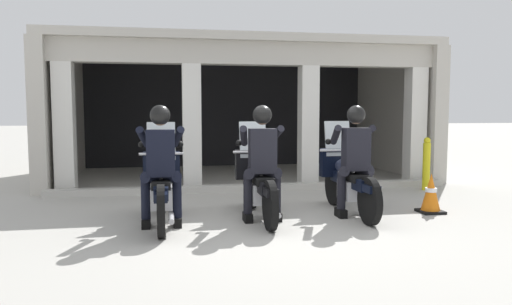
{
  "coord_description": "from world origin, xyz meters",
  "views": [
    {
      "loc": [
        -1.27,
        -6.43,
        1.53
      ],
      "look_at": [
        0.0,
        0.5,
        0.91
      ],
      "focal_mm": 34.26,
      "sensor_mm": 36.0,
      "label": 1
    }
  ],
  "objects": [
    {
      "name": "station_building",
      "position": [
        0.36,
        5.18,
        1.87
      ],
      "size": [
        8.06,
        4.43,
        2.98
      ],
      "color": "black",
      "rests_on": "ground"
    },
    {
      "name": "bollard_kerbside",
      "position": [
        3.56,
        2.02,
        0.5
      ],
      "size": [
        0.14,
        0.14,
        1.01
      ],
      "color": "yellow",
      "rests_on": "ground"
    },
    {
      "name": "motorcycle_left",
      "position": [
        -1.35,
        0.23,
        0.5
      ],
      "size": [
        0.62,
        2.04,
        1.35
      ],
      "rotation": [
        0.0,
        0.0,
        -0.03
      ],
      "color": "black",
      "rests_on": "ground"
    },
    {
      "name": "police_officer_right",
      "position": [
        1.35,
        0.08,
        0.94
      ],
      "size": [
        0.63,
        0.61,
        1.58
      ],
      "rotation": [
        0.0,
        0.0,
        -0.07
      ],
      "color": "black",
      "rests_on": "ground"
    },
    {
      "name": "police_officer_left",
      "position": [
        -1.35,
        -0.05,
        0.94
      ],
      "size": [
        0.63,
        0.61,
        1.58
      ],
      "rotation": [
        0.0,
        0.0,
        -0.03
      ],
      "color": "black",
      "rests_on": "ground"
    },
    {
      "name": "police_officer_center",
      "position": [
        0.0,
        0.04,
        0.94
      ],
      "size": [
        0.63,
        0.61,
        1.58
      ],
      "rotation": [
        0.0,
        0.0,
        0.07
      ],
      "color": "black",
      "rests_on": "ground"
    },
    {
      "name": "ground_plane",
      "position": [
        0.0,
        3.0,
        0.0
      ],
      "size": [
        80.0,
        80.0,
        0.0
      ],
      "primitive_type": "plane",
      "color": "#A8A59E"
    },
    {
      "name": "traffic_cone_flank",
      "position": [
        2.56,
        0.12,
        0.29
      ],
      "size": [
        0.34,
        0.34,
        0.59
      ],
      "color": "black",
      "rests_on": "ground"
    },
    {
      "name": "kerb_strip",
      "position": [
        0.36,
        2.52,
        0.06
      ],
      "size": [
        7.56,
        0.24,
        0.12
      ],
      "primitive_type": "cube",
      "color": "#B7B5AD",
      "rests_on": "ground"
    },
    {
      "name": "motorcycle_center",
      "position": [
        0.0,
        0.33,
        0.5
      ],
      "size": [
        0.62,
        2.04,
        1.35
      ],
      "rotation": [
        0.0,
        0.0,
        0.07
      ],
      "color": "black",
      "rests_on": "ground"
    },
    {
      "name": "motorcycle_right",
      "position": [
        1.35,
        0.37,
        0.5
      ],
      "size": [
        0.62,
        2.04,
        1.35
      ],
      "rotation": [
        0.0,
        0.0,
        -0.07
      ],
      "color": "black",
      "rests_on": "ground"
    }
  ]
}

